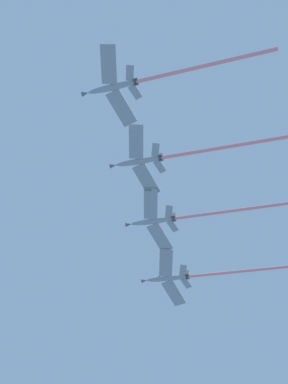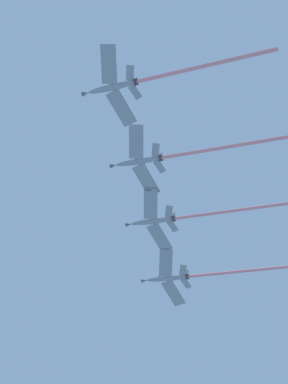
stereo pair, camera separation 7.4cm
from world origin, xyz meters
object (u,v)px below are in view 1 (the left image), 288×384
at_px(jet_centre, 177,218).
at_px(jet_far_left, 143,80).
at_px(jet_inner_right, 188,276).
at_px(jet_inner_left, 167,157).

bearing_deg(jet_centre, jet_far_left, -27.07).
bearing_deg(jet_centre, jet_inner_right, 155.67).
distance_m(jet_centre, jet_inner_right, 18.89).
bearing_deg(jet_inner_right, jet_centre, -24.33).
bearing_deg(jet_centre, jet_inner_left, -23.66).
xyz_separation_m(jet_inner_left, jet_inner_right, (-33.21, 14.79, -0.21)).
relative_size(jet_inner_left, jet_centre, 0.97).
relative_size(jet_far_left, jet_centre, 0.97).
distance_m(jet_inner_left, jet_centre, 17.47).
bearing_deg(jet_far_left, jet_centre, 152.93).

